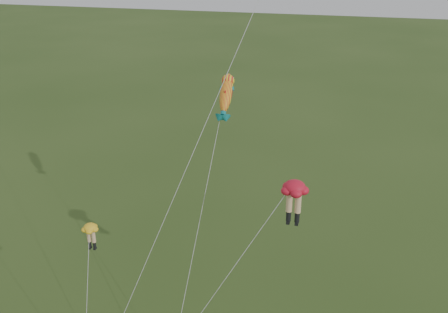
# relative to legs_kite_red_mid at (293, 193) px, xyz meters

# --- Properties ---
(legs_kite_red_mid) EXTENTS (7.91, 4.88, 11.93)m
(legs_kite_red_mid) POSITION_rel_legs_kite_red_mid_xyz_m (0.00, 0.00, 0.00)
(legs_kite_red_mid) COLOR red
(legs_kite_red_mid) RESTS_ON ground
(legs_kite_yellow) EXTENTS (1.01, 3.35, 8.92)m
(legs_kite_yellow) POSITION_rel_legs_kite_red_mid_xyz_m (-11.13, -2.24, -3.01)
(legs_kite_yellow) COLOR yellow
(legs_kite_yellow) RESTS_ON ground
(fish_kite) EXTENTS (1.73, 11.14, 15.76)m
(fish_kite) POSITION_rel_legs_kite_red_mid_xyz_m (-5.34, 6.77, 3.12)
(fish_kite) COLOR yellow
(fish_kite) RESTS_ON ground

